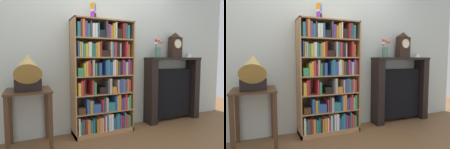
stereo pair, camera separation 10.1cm
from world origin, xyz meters
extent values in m
cube|color=brown|center=(0.00, 0.00, -0.01)|extent=(7.92, 6.40, 0.02)
cube|color=beige|center=(0.17, 0.34, 1.30)|extent=(4.92, 0.08, 2.60)
cube|color=#A87A4C|center=(-0.43, 0.15, 0.81)|extent=(0.02, 0.31, 1.62)
cube|color=#A87A4C|center=(0.43, 0.15, 0.81)|extent=(0.02, 0.31, 1.62)
cube|color=brown|center=(0.00, 0.29, 0.81)|extent=(0.88, 0.01, 1.62)
cube|color=#A87A4C|center=(0.00, 0.15, 1.61)|extent=(0.88, 0.31, 0.02)
cube|color=#A87A4C|center=(0.00, 0.15, 0.03)|extent=(0.88, 0.31, 0.06)
cube|color=white|center=(-0.39, 0.10, 0.17)|extent=(0.02, 0.21, 0.23)
cube|color=#388E56|center=(-0.37, 0.11, 0.15)|extent=(0.02, 0.22, 0.18)
cube|color=#424247|center=(-0.33, 0.12, 0.16)|extent=(0.04, 0.23, 0.20)
cube|color=maroon|center=(-0.29, 0.11, 0.16)|extent=(0.03, 0.22, 0.20)
cube|color=orange|center=(-0.25, 0.12, 0.15)|extent=(0.04, 0.24, 0.19)
cube|color=teal|center=(-0.21, 0.12, 0.15)|extent=(0.03, 0.24, 0.18)
cube|color=teal|center=(-0.18, 0.11, 0.16)|extent=(0.02, 0.22, 0.20)
cube|color=black|center=(-0.16, 0.12, 0.17)|extent=(0.02, 0.24, 0.22)
cube|color=orange|center=(-0.13, 0.11, 0.15)|extent=(0.03, 0.21, 0.18)
cube|color=orange|center=(-0.09, 0.11, 0.16)|extent=(0.04, 0.21, 0.19)
cube|color=white|center=(-0.06, 0.12, 0.16)|extent=(0.02, 0.24, 0.19)
cube|color=#C63338|center=(-0.03, 0.12, 0.15)|extent=(0.02, 0.24, 0.18)
cube|color=white|center=(-0.01, 0.11, 0.17)|extent=(0.02, 0.22, 0.22)
cube|color=teal|center=(0.02, 0.12, 0.15)|extent=(0.02, 0.24, 0.19)
cube|color=white|center=(0.05, 0.12, 0.17)|extent=(0.02, 0.23, 0.23)
cube|color=white|center=(0.09, 0.12, 0.17)|extent=(0.04, 0.24, 0.23)
cube|color=#2D519E|center=(0.13, 0.11, 0.14)|extent=(0.03, 0.21, 0.17)
cube|color=teal|center=(0.16, 0.13, 0.16)|extent=(0.02, 0.26, 0.20)
cube|color=teal|center=(0.19, 0.13, 0.17)|extent=(0.03, 0.25, 0.22)
cube|color=#663884|center=(0.23, 0.13, 0.16)|extent=(0.03, 0.26, 0.20)
cube|color=maroon|center=(0.27, 0.11, 0.15)|extent=(0.03, 0.22, 0.19)
cube|color=teal|center=(0.30, 0.10, 0.17)|extent=(0.02, 0.20, 0.23)
cube|color=#C63338|center=(0.33, 0.13, 0.16)|extent=(0.04, 0.25, 0.19)
cube|color=#388E56|center=(0.37, 0.11, 0.15)|extent=(0.03, 0.22, 0.18)
cube|color=#A87A4C|center=(0.00, 0.15, 0.33)|extent=(0.85, 0.29, 0.02)
cube|color=#472D1C|center=(-0.35, 0.11, 0.38)|extent=(0.10, 0.22, 0.09)
cube|color=#2D519E|center=(-0.27, 0.12, 0.43)|extent=(0.04, 0.24, 0.20)
cube|color=orange|center=(-0.22, 0.13, 0.42)|extent=(0.03, 0.25, 0.17)
cube|color=teal|center=(-0.19, 0.11, 0.42)|extent=(0.02, 0.21, 0.18)
cube|color=#2D519E|center=(-0.13, 0.11, 0.39)|extent=(0.10, 0.22, 0.12)
cube|color=#C63338|center=(-0.05, 0.11, 0.42)|extent=(0.02, 0.22, 0.17)
cube|color=#424247|center=(-0.03, 0.11, 0.42)|extent=(0.03, 0.22, 0.18)
cube|color=#B2A893|center=(0.01, 0.11, 0.43)|extent=(0.03, 0.22, 0.20)
cube|color=teal|center=(0.08, 0.11, 0.40)|extent=(0.10, 0.22, 0.12)
cube|color=#2D519E|center=(0.16, 0.13, 0.44)|extent=(0.02, 0.26, 0.21)
cube|color=gold|center=(0.18, 0.11, 0.44)|extent=(0.02, 0.23, 0.21)
cube|color=orange|center=(0.21, 0.12, 0.45)|extent=(0.04, 0.24, 0.22)
cube|color=#663884|center=(0.25, 0.12, 0.42)|extent=(0.03, 0.24, 0.17)
cube|color=#2D519E|center=(0.27, 0.13, 0.43)|extent=(0.02, 0.26, 0.18)
cube|color=#C63338|center=(0.29, 0.10, 0.43)|extent=(0.02, 0.21, 0.18)
cube|color=#C63338|center=(0.32, 0.12, 0.45)|extent=(0.02, 0.23, 0.22)
cube|color=#B2A893|center=(0.34, 0.13, 0.42)|extent=(0.02, 0.26, 0.18)
cube|color=#388E56|center=(0.38, 0.11, 0.44)|extent=(0.04, 0.21, 0.21)
cube|color=#A87A4C|center=(0.00, 0.15, 0.58)|extent=(0.85, 0.29, 0.02)
cube|color=gold|center=(-0.38, 0.13, 0.68)|extent=(0.04, 0.25, 0.17)
cube|color=#C63338|center=(-0.34, 0.13, 0.69)|extent=(0.02, 0.25, 0.20)
cube|color=maroon|center=(-0.32, 0.11, 0.69)|extent=(0.02, 0.22, 0.20)
cube|color=#C63338|center=(-0.20, 0.13, 0.69)|extent=(0.02, 0.25, 0.20)
cube|color=#388E56|center=(-0.16, 0.12, 0.68)|extent=(0.03, 0.24, 0.17)
cube|color=black|center=(-0.04, 0.12, 0.64)|extent=(0.10, 0.23, 0.09)
cube|color=#424247|center=(0.03, 0.11, 0.69)|extent=(0.03, 0.22, 0.18)
cube|color=#B2A893|center=(0.07, 0.12, 0.70)|extent=(0.04, 0.23, 0.21)
cube|color=orange|center=(0.13, 0.11, 0.64)|extent=(0.07, 0.22, 0.09)
cube|color=#B2A893|center=(0.19, 0.11, 0.69)|extent=(0.02, 0.22, 0.19)
cube|color=#663884|center=(0.21, 0.12, 0.69)|extent=(0.02, 0.23, 0.19)
cube|color=#2D519E|center=(0.24, 0.10, 0.69)|extent=(0.03, 0.21, 0.20)
cube|color=#388E56|center=(0.27, 0.13, 0.69)|extent=(0.02, 0.25, 0.20)
cube|color=#663884|center=(0.30, 0.12, 0.68)|extent=(0.04, 0.23, 0.18)
cube|color=orange|center=(0.34, 0.11, 0.69)|extent=(0.02, 0.23, 0.19)
cube|color=#C63338|center=(0.37, 0.12, 0.68)|extent=(0.03, 0.25, 0.18)
cube|color=#A87A4C|center=(0.00, 0.15, 0.84)|extent=(0.85, 0.29, 0.02)
cube|color=#388E56|center=(-0.36, 0.12, 0.91)|extent=(0.08, 0.24, 0.11)
cube|color=gold|center=(-0.30, 0.13, 0.94)|extent=(0.03, 0.26, 0.17)
cube|color=gold|center=(-0.27, 0.11, 0.95)|extent=(0.02, 0.22, 0.19)
cube|color=#C63338|center=(-0.24, 0.12, 0.95)|extent=(0.03, 0.24, 0.21)
cube|color=maroon|center=(-0.21, 0.13, 0.93)|extent=(0.02, 0.25, 0.17)
cube|color=#B2A893|center=(-0.18, 0.11, 0.96)|extent=(0.03, 0.22, 0.21)
cube|color=#388E56|center=(-0.15, 0.12, 0.94)|extent=(0.02, 0.23, 0.17)
cube|color=black|center=(-0.12, 0.12, 0.94)|extent=(0.02, 0.24, 0.18)
cube|color=#2D519E|center=(-0.09, 0.11, 0.94)|extent=(0.04, 0.22, 0.17)
cube|color=#2D519E|center=(0.00, 0.12, 0.95)|extent=(0.02, 0.24, 0.20)
cube|color=teal|center=(0.03, 0.12, 0.96)|extent=(0.04, 0.23, 0.22)
cube|color=#2D519E|center=(0.07, 0.11, 0.94)|extent=(0.03, 0.21, 0.18)
cube|color=white|center=(0.11, 0.11, 0.95)|extent=(0.02, 0.22, 0.20)
cube|color=white|center=(0.13, 0.11, 0.96)|extent=(0.02, 0.22, 0.22)
cube|color=orange|center=(0.16, 0.11, 0.96)|extent=(0.03, 0.21, 0.21)
cube|color=#424247|center=(0.20, 0.13, 0.95)|extent=(0.03, 0.25, 0.19)
cube|color=black|center=(0.23, 0.12, 0.95)|extent=(0.03, 0.23, 0.19)
cube|color=#C63338|center=(0.26, 0.11, 0.96)|extent=(0.02, 0.22, 0.21)
cube|color=#663884|center=(0.29, 0.11, 0.95)|extent=(0.02, 0.21, 0.20)
cube|color=#B2A893|center=(0.32, 0.11, 0.94)|extent=(0.04, 0.22, 0.18)
cube|color=#663884|center=(0.36, 0.10, 0.96)|extent=(0.02, 0.20, 0.22)
cube|color=maroon|center=(0.38, 0.11, 0.95)|extent=(0.02, 0.22, 0.20)
cube|color=#A87A4C|center=(0.00, 0.15, 1.10)|extent=(0.85, 0.29, 0.02)
cube|color=#2D519E|center=(-0.39, 0.11, 1.21)|extent=(0.02, 0.23, 0.20)
cube|color=gold|center=(-0.37, 0.13, 1.20)|extent=(0.02, 0.25, 0.19)
cube|color=#B2A893|center=(-0.34, 0.11, 1.20)|extent=(0.02, 0.22, 0.19)
cube|color=#388E56|center=(-0.31, 0.11, 1.19)|extent=(0.03, 0.21, 0.17)
cube|color=gold|center=(-0.27, 0.13, 1.19)|extent=(0.04, 0.25, 0.17)
cube|color=white|center=(-0.23, 0.10, 1.20)|extent=(0.04, 0.20, 0.19)
cube|color=#388E56|center=(-0.20, 0.11, 1.20)|extent=(0.02, 0.21, 0.18)
cube|color=teal|center=(-0.17, 0.11, 1.19)|extent=(0.02, 0.21, 0.17)
cube|color=orange|center=(-0.14, 0.12, 1.20)|extent=(0.03, 0.23, 0.19)
cube|color=gold|center=(-0.11, 0.12, 1.21)|extent=(0.02, 0.23, 0.20)
cube|color=maroon|center=(-0.08, 0.13, 1.21)|extent=(0.03, 0.25, 0.21)
cube|color=black|center=(-0.01, 0.10, 1.15)|extent=(0.11, 0.21, 0.09)
cube|color=#B2A893|center=(0.08, 0.13, 1.21)|extent=(0.03, 0.27, 0.21)
cube|color=teal|center=(0.10, 0.12, 1.21)|extent=(0.02, 0.24, 0.20)
cube|color=#C63338|center=(0.14, 0.12, 1.21)|extent=(0.03, 0.24, 0.20)
cube|color=black|center=(0.18, 0.10, 1.21)|extent=(0.04, 0.20, 0.19)
cube|color=#B2A893|center=(0.22, 0.13, 1.20)|extent=(0.02, 0.25, 0.19)
cube|color=#C63338|center=(0.32, 0.11, 1.22)|extent=(0.02, 0.21, 0.22)
cube|color=orange|center=(0.35, 0.12, 1.20)|extent=(0.02, 0.23, 0.18)
cube|color=#A87A4C|center=(0.00, 0.15, 1.36)|extent=(0.85, 0.29, 0.02)
cube|color=teal|center=(-0.38, 0.11, 1.46)|extent=(0.04, 0.21, 0.19)
cube|color=maroon|center=(-0.34, 0.10, 1.48)|extent=(0.02, 0.21, 0.23)
cube|color=orange|center=(-0.32, 0.12, 1.48)|extent=(0.03, 0.23, 0.23)
cube|color=#663884|center=(-0.28, 0.11, 1.47)|extent=(0.03, 0.22, 0.20)
cube|color=teal|center=(-0.25, 0.13, 1.45)|extent=(0.03, 0.26, 0.17)
cube|color=#424247|center=(-0.22, 0.13, 1.47)|extent=(0.02, 0.27, 0.21)
cube|color=white|center=(-0.18, 0.11, 1.46)|extent=(0.04, 0.21, 0.18)
cube|color=white|center=(-0.14, 0.11, 1.46)|extent=(0.03, 0.22, 0.19)
cube|color=teal|center=(-0.11, 0.10, 1.46)|extent=(0.02, 0.20, 0.19)
cube|color=black|center=(-0.06, 0.11, 1.42)|extent=(0.08, 0.22, 0.10)
cube|color=#424247|center=(0.01, 0.13, 1.48)|extent=(0.02, 0.25, 0.23)
cube|color=#663884|center=(0.04, 0.12, 1.46)|extent=(0.04, 0.24, 0.19)
cube|color=orange|center=(0.08, 0.11, 1.45)|extent=(0.03, 0.21, 0.17)
cube|color=gold|center=(0.12, 0.13, 1.47)|extent=(0.03, 0.26, 0.20)
cube|color=white|center=(0.15, 0.13, 1.48)|extent=(0.02, 0.25, 0.22)
cube|color=black|center=(0.21, 0.11, 1.43)|extent=(0.07, 0.23, 0.13)
cube|color=maroon|center=(0.27, 0.13, 1.47)|extent=(0.03, 0.26, 0.21)
cube|color=#424247|center=(0.30, 0.13, 1.47)|extent=(0.04, 0.25, 0.22)
cube|color=teal|center=(0.34, 0.12, 1.46)|extent=(0.03, 0.24, 0.19)
cylinder|color=black|center=(-0.13, 0.17, 1.67)|extent=(0.08, 0.08, 0.09)
cylinder|color=pink|center=(-0.13, 0.17, 1.68)|extent=(0.08, 0.08, 0.09)
cylinder|color=purple|center=(-0.13, 0.17, 1.70)|extent=(0.08, 0.08, 0.09)
cylinder|color=pink|center=(-0.13, 0.17, 1.71)|extent=(0.08, 0.08, 0.09)
cylinder|color=pink|center=(-0.13, 0.17, 1.73)|extent=(0.08, 0.08, 0.09)
cylinder|color=blue|center=(-0.13, 0.17, 1.74)|extent=(0.08, 0.08, 0.09)
cylinder|color=green|center=(-0.13, 0.17, 1.76)|extent=(0.08, 0.08, 0.09)
cylinder|color=white|center=(-0.13, 0.17, 1.77)|extent=(0.08, 0.08, 0.09)
cylinder|color=blue|center=(-0.13, 0.17, 1.79)|extent=(0.08, 0.08, 0.09)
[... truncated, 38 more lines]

